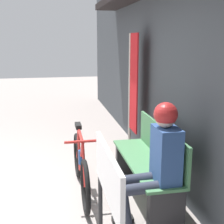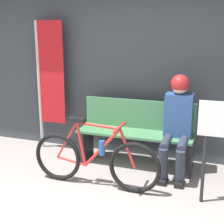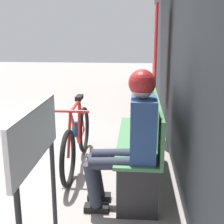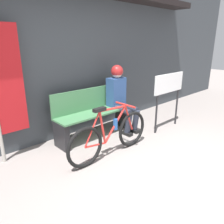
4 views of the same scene
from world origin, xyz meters
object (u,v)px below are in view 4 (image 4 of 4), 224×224
(person_seated, at_px, (120,94))
(park_bench_near, at_px, (94,115))
(banner_pole, at_px, (4,85))
(bicycle, at_px, (111,135))
(signboard, at_px, (169,88))

(person_seated, bearing_deg, park_bench_near, 168.87)
(banner_pole, bearing_deg, bicycle, -40.06)
(person_seated, height_order, banner_pole, banner_pole)
(park_bench_near, relative_size, bicycle, 0.98)
(park_bench_near, distance_m, signboard, 1.53)
(park_bench_near, bearing_deg, person_seated, -11.13)
(bicycle, distance_m, banner_pole, 1.66)
(person_seated, relative_size, banner_pole, 0.66)
(person_seated, xyz_separation_m, banner_pole, (-1.96, 0.28, 0.39))
(park_bench_near, height_order, person_seated, person_seated)
(bicycle, xyz_separation_m, person_seated, (0.84, 0.66, 0.40))
(bicycle, relative_size, person_seated, 1.23)
(park_bench_near, distance_m, person_seated, 0.65)
(bicycle, bearing_deg, park_bench_near, 69.62)
(park_bench_near, bearing_deg, signboard, -29.29)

